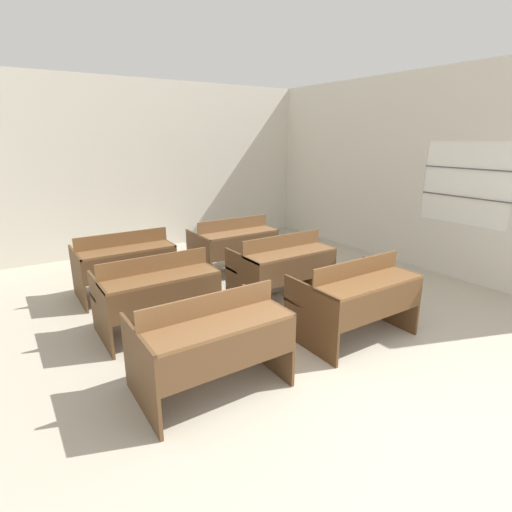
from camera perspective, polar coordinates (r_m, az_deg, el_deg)
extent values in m
plane|color=#B2A893|center=(3.40, 22.32, -22.96)|extent=(30.00, 30.00, 0.00)
cube|color=beige|center=(7.86, -16.58, 12.03)|extent=(7.04, 0.06, 3.10)
cube|color=beige|center=(7.47, 18.94, 2.84)|extent=(0.06, 6.12, 0.85)
cube|color=beige|center=(7.29, 20.62, 19.45)|extent=(0.06, 6.12, 1.04)
cube|color=beige|center=(8.14, 12.47, 11.76)|extent=(0.06, 3.57, 1.21)
cube|color=white|center=(6.66, 27.86, 9.22)|extent=(0.02, 1.35, 1.21)
cube|color=#4C4C51|center=(6.67, 27.54, 7.48)|extent=(0.02, 1.35, 0.02)
cube|color=#4C4C51|center=(6.63, 28.02, 10.96)|extent=(0.02, 1.35, 0.02)
cube|color=brown|center=(3.34, -16.24, -15.65)|extent=(0.03, 0.82, 0.70)
cube|color=brown|center=(3.79, 1.49, -10.84)|extent=(0.03, 0.82, 0.70)
cube|color=brown|center=(3.19, -5.12, -9.75)|extent=(1.22, 0.39, 0.03)
cube|color=brown|center=(3.13, -3.41, -13.83)|extent=(1.17, 0.02, 0.31)
cube|color=brown|center=(3.29, -6.69, -6.89)|extent=(1.22, 0.02, 0.18)
cube|color=brown|center=(3.69, -8.63, -10.39)|extent=(1.22, 0.30, 0.03)
cube|color=brown|center=(3.82, -8.45, -14.06)|extent=(1.17, 0.04, 0.04)
cube|color=#53361E|center=(4.08, 7.67, -8.85)|extent=(0.03, 0.82, 0.70)
cube|color=#53361E|center=(4.89, 18.36, -5.15)|extent=(0.03, 0.82, 0.70)
cube|color=brown|center=(4.21, 15.99, -3.64)|extent=(1.22, 0.39, 0.03)
cube|color=#53361E|center=(4.17, 17.68, -6.55)|extent=(1.17, 0.02, 0.31)
cube|color=brown|center=(4.29, 14.28, -1.63)|extent=(1.22, 0.02, 0.18)
cube|color=brown|center=(4.60, 11.24, -4.89)|extent=(1.22, 0.30, 0.03)
cube|color=#53361E|center=(4.71, 11.05, -8.00)|extent=(1.17, 0.04, 0.04)
cube|color=brown|center=(4.48, -21.33, -7.54)|extent=(0.03, 0.82, 0.70)
cube|color=brown|center=(4.82, -7.39, -4.74)|extent=(0.03, 0.82, 0.70)
cube|color=brown|center=(4.30, -13.40, -3.01)|extent=(1.22, 0.39, 0.03)
cube|color=brown|center=(4.20, -12.37, -5.94)|extent=(1.17, 0.02, 0.31)
cube|color=brown|center=(4.43, -14.31, -1.05)|extent=(1.22, 0.02, 0.18)
cube|color=brown|center=(4.81, -15.20, -4.18)|extent=(1.22, 0.30, 0.03)
cube|color=brown|center=(4.92, -14.96, -7.18)|extent=(1.17, 0.04, 0.04)
cube|color=brown|center=(5.03, -1.98, -3.66)|extent=(0.03, 0.82, 0.70)
cube|color=brown|center=(5.71, 8.29, -1.32)|extent=(0.03, 0.82, 0.70)
cube|color=brown|center=(5.08, 5.03, 0.45)|extent=(1.22, 0.39, 0.03)
cube|color=brown|center=(5.00, 6.27, -1.93)|extent=(1.17, 0.02, 0.31)
cube|color=brown|center=(5.19, 3.82, 2.05)|extent=(1.22, 0.02, 0.18)
cube|color=brown|center=(5.52, 1.88, -0.88)|extent=(1.22, 0.30, 0.03)
cube|color=brown|center=(5.61, 1.86, -3.56)|extent=(1.17, 0.04, 0.04)
cube|color=brown|center=(5.66, -24.08, -2.83)|extent=(0.03, 0.82, 0.70)
cube|color=brown|center=(5.93, -12.74, -0.87)|extent=(0.03, 0.82, 0.70)
cube|color=brown|center=(5.47, -17.97, 0.86)|extent=(1.22, 0.39, 0.03)
cube|color=brown|center=(5.35, -17.26, -1.35)|extent=(1.17, 0.02, 0.31)
cube|color=brown|center=(5.61, -18.58, 2.32)|extent=(1.22, 0.02, 0.18)
cube|color=brown|center=(5.98, -19.02, -0.41)|extent=(1.22, 0.30, 0.03)
cube|color=brown|center=(6.07, -18.78, -2.90)|extent=(1.17, 0.04, 0.04)
cube|color=brown|center=(6.12, -8.19, -0.07)|extent=(0.03, 0.82, 0.70)
cube|color=brown|center=(6.69, 1.06, 1.56)|extent=(0.03, 0.82, 0.70)
cube|color=brown|center=(6.12, -2.38, 3.32)|extent=(1.22, 0.39, 0.03)
cube|color=brown|center=(6.01, -1.46, 1.39)|extent=(1.17, 0.02, 0.31)
cube|color=brown|center=(6.25, -3.25, 4.58)|extent=(1.22, 0.02, 0.18)
cube|color=brown|center=(6.58, -4.51, 1.99)|extent=(1.22, 0.30, 0.03)
cube|color=brown|center=(6.66, -4.46, -0.30)|extent=(1.17, 0.04, 0.04)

